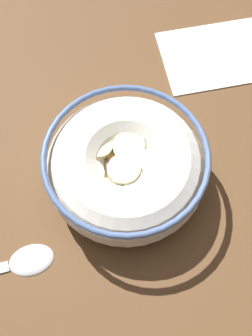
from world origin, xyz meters
The scene contains 4 objects.
ground_plane centered at (0.00, 0.00, -1.00)cm, with size 112.62×112.62×2.00cm, color brown.
cereal_bowl centered at (-0.01, 0.00, 3.22)cm, with size 16.06×16.06×5.98cm.
spoon centered at (-9.68, -10.91, 0.34)cm, with size 15.58×8.76×0.80cm.
folded_napkin centered at (9.34, 18.61, 0.15)cm, with size 15.96×9.57×0.30cm, color white.
Camera 1 is at (3.06, -17.78, 42.02)cm, focal length 46.33 mm.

